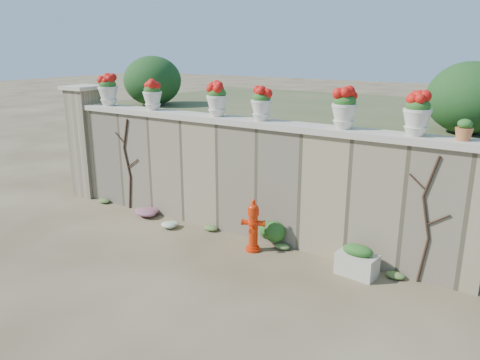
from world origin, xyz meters
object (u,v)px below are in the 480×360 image
Objects in this scene: terracotta_pot at (464,131)px; planter_box at (357,261)px; fire_hydrant at (253,225)px; urn_pot_0 at (108,90)px.

planter_box is at bearing -156.05° from terracotta_pot.
terracotta_pot reaches higher than fire_hydrant.
urn_pot_0 reaches higher than planter_box.
urn_pot_0 is (-5.72, 0.51, 2.19)m from planter_box.
planter_box is at bearing -5.10° from urn_pot_0.
fire_hydrant is at bearing -8.82° from urn_pot_0.
fire_hydrant is 1.44× the size of planter_box.
planter_box is 6.15m from urn_pot_0.
terracotta_pot reaches higher than planter_box.
urn_pot_0 is at bearing 149.88° from fire_hydrant.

